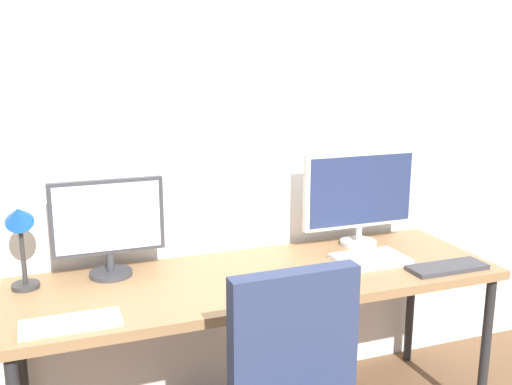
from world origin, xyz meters
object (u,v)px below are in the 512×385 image
monitor_right (360,194)px  desk_lamp (20,230)px  computer_mouse (348,277)px  laptop_closed (370,259)px  monitor_left (108,224)px  keyboard_center (281,292)px  desk (260,286)px  keyboard_right (447,267)px  keyboard_left (71,323)px

monitor_right → desk_lamp: monitor_right is taller
computer_mouse → laptop_closed: (0.21, 0.16, -0.00)m
monitor_left → keyboard_center: 0.78m
desk_lamp → computer_mouse: size_ratio=3.98×
desk → desk_lamp: desk_lamp is taller
computer_mouse → laptop_closed: computer_mouse is taller
desk_lamp → laptop_closed: size_ratio=1.19×
keyboard_right → monitor_right: bearing=113.2°
computer_mouse → monitor_left: bearing=156.4°
desk_lamp → keyboard_left: 0.49m
keyboard_left → keyboard_center: bearing=0.0°
monitor_right → keyboard_center: monitor_right is taller
desk_lamp → keyboard_center: size_ratio=1.09×
keyboard_center → monitor_right: bearing=36.4°
monitor_right → keyboard_right: size_ratio=1.67×
keyboard_left → computer_mouse: computer_mouse is taller
laptop_closed → keyboard_center: bearing=-158.9°
desk_lamp → keyboard_right: bearing=-12.9°
monitor_right → keyboard_center: bearing=-143.6°
keyboard_right → computer_mouse: bearing=175.0°
desk_lamp → keyboard_right: desk_lamp is taller
laptop_closed → monitor_left: bearing=167.9°
keyboard_right → monitor_left: bearing=162.3°
desk_lamp → keyboard_right: size_ratio=1.07×
keyboard_right → laptop_closed: laptop_closed is taller
desk → computer_mouse: computer_mouse is taller
desk_lamp → keyboard_left: bearing=-69.3°
keyboard_left → laptop_closed: (1.32, 0.21, 0.00)m
monitor_left → desk_lamp: (-0.34, -0.05, 0.02)m
monitor_left → keyboard_center: (0.60, -0.44, -0.22)m
computer_mouse → laptop_closed: size_ratio=0.30×
keyboard_left → monitor_right: bearing=17.7°
computer_mouse → laptop_closed: 0.26m
desk → computer_mouse: bearing=-30.5°
desk_lamp → computer_mouse: 1.33m
keyboard_left → keyboard_center: size_ratio=0.97×
desk → desk_lamp: 1.00m
desk_lamp → monitor_left: bearing=7.7°
desk → keyboard_center: size_ratio=5.92×
desk → keyboard_left: 0.82m
desk → keyboard_right: bearing=-16.2°
monitor_left → monitor_right: 1.20m
monitor_left → desk_lamp: 0.34m
desk_lamp → computer_mouse: desk_lamp is taller
monitor_right → keyboard_right: (0.19, -0.44, -0.25)m
desk → laptop_closed: size_ratio=6.50×
monitor_right → desk_lamp: 1.54m
monitor_right → keyboard_left: 1.48m
keyboard_right → laptop_closed: 0.33m
keyboard_center → laptop_closed: size_ratio=1.10×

